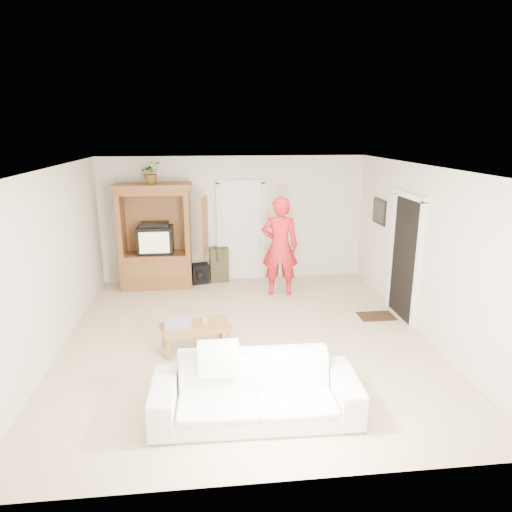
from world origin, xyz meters
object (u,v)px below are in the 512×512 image
at_px(man, 280,246).
at_px(sofa, 255,390).
at_px(coffee_table, 196,328).
at_px(armoire, 157,243).

relative_size(man, sofa, 0.84).
bearing_deg(man, coffee_table, 62.62).
height_order(armoire, coffee_table, armoire).
distance_m(sofa, coffee_table, 1.86).
bearing_deg(coffee_table, armoire, 91.58).
xyz_separation_m(armoire, sofa, (1.50, -4.64, -0.58)).
distance_m(armoire, sofa, 4.91).
xyz_separation_m(armoire, man, (2.39, -0.75, 0.05)).
distance_m(armoire, man, 2.50).
relative_size(sofa, coffee_table, 2.10).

